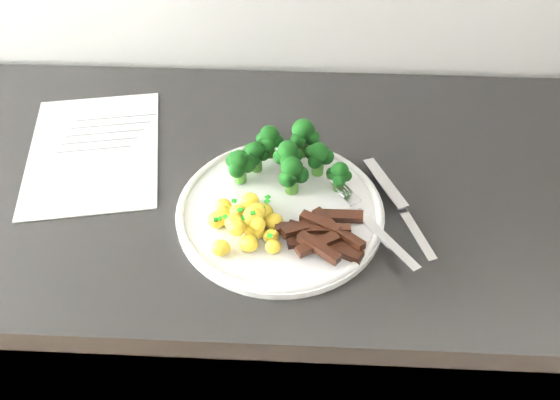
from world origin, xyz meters
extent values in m
cube|color=black|center=(0.07, 1.68, 0.45)|extent=(2.39, 0.60, 0.90)
cube|color=silver|center=(-0.17, 1.73, 0.90)|extent=(0.26, 0.33, 0.00)
cube|color=slate|center=(-0.16, 1.82, 0.90)|extent=(0.14, 0.03, 0.00)
cube|color=slate|center=(-0.16, 1.80, 0.90)|extent=(0.13, 0.03, 0.00)
cube|color=slate|center=(-0.16, 1.77, 0.90)|extent=(0.13, 0.03, 0.00)
cube|color=slate|center=(-0.17, 1.75, 0.90)|extent=(0.12, 0.03, 0.00)
cube|color=slate|center=(-0.17, 1.73, 0.90)|extent=(0.12, 0.03, 0.00)
cylinder|color=white|center=(0.14, 1.60, 0.90)|extent=(0.31, 0.31, 0.01)
torus|color=white|center=(0.14, 1.60, 0.91)|extent=(0.30, 0.30, 0.01)
cylinder|color=#315F1C|center=(0.15, 1.67, 0.93)|extent=(0.02, 0.02, 0.03)
sphere|color=black|center=(0.16, 1.67, 0.95)|extent=(0.02, 0.02, 0.02)
sphere|color=black|center=(0.15, 1.68, 0.95)|extent=(0.02, 0.02, 0.02)
sphere|color=black|center=(0.14, 1.67, 0.95)|extent=(0.02, 0.02, 0.02)
sphere|color=black|center=(0.15, 1.66, 0.95)|extent=(0.03, 0.03, 0.03)
sphere|color=black|center=(0.15, 1.67, 0.96)|extent=(0.03, 0.03, 0.03)
cylinder|color=#315F1C|center=(0.20, 1.68, 0.92)|extent=(0.02, 0.02, 0.03)
sphere|color=black|center=(0.21, 1.68, 0.94)|extent=(0.03, 0.03, 0.03)
sphere|color=black|center=(0.19, 1.69, 0.94)|extent=(0.03, 0.03, 0.03)
sphere|color=black|center=(0.19, 1.67, 0.94)|extent=(0.02, 0.02, 0.02)
sphere|color=black|center=(0.20, 1.68, 0.95)|extent=(0.03, 0.03, 0.03)
cylinder|color=#315F1C|center=(0.10, 1.68, 0.92)|extent=(0.02, 0.02, 0.02)
sphere|color=black|center=(0.11, 1.69, 0.94)|extent=(0.02, 0.02, 0.02)
sphere|color=black|center=(0.09, 1.69, 0.94)|extent=(0.03, 0.03, 0.03)
sphere|color=black|center=(0.10, 1.67, 0.94)|extent=(0.02, 0.02, 0.02)
sphere|color=black|center=(0.10, 1.68, 0.95)|extent=(0.03, 0.03, 0.03)
cylinder|color=#315F1C|center=(0.17, 1.71, 0.93)|extent=(0.02, 0.02, 0.03)
sphere|color=black|center=(0.19, 1.71, 0.96)|extent=(0.02, 0.02, 0.02)
sphere|color=black|center=(0.17, 1.73, 0.96)|extent=(0.03, 0.03, 0.03)
sphere|color=black|center=(0.17, 1.70, 0.96)|extent=(0.03, 0.03, 0.03)
sphere|color=black|center=(0.17, 1.71, 0.97)|extent=(0.03, 0.03, 0.03)
cylinder|color=#315F1C|center=(0.12, 1.71, 0.93)|extent=(0.02, 0.02, 0.03)
sphere|color=black|center=(0.13, 1.71, 0.95)|extent=(0.02, 0.02, 0.02)
sphere|color=black|center=(0.12, 1.72, 0.95)|extent=(0.02, 0.02, 0.02)
sphere|color=black|center=(0.11, 1.71, 0.95)|extent=(0.02, 0.02, 0.02)
sphere|color=black|center=(0.12, 1.70, 0.95)|extent=(0.02, 0.02, 0.02)
sphere|color=black|center=(0.12, 1.71, 0.96)|extent=(0.03, 0.03, 0.03)
cylinder|color=#315F1C|center=(0.23, 1.65, 0.92)|extent=(0.02, 0.02, 0.02)
sphere|color=black|center=(0.24, 1.65, 0.94)|extent=(0.02, 0.02, 0.02)
sphere|color=black|center=(0.23, 1.66, 0.94)|extent=(0.02, 0.02, 0.02)
sphere|color=black|center=(0.22, 1.65, 0.94)|extent=(0.02, 0.02, 0.02)
sphere|color=black|center=(0.23, 1.64, 0.94)|extent=(0.02, 0.02, 0.02)
sphere|color=black|center=(0.23, 1.65, 0.95)|extent=(0.03, 0.03, 0.03)
cylinder|color=#315F1C|center=(0.08, 1.66, 0.92)|extent=(0.02, 0.02, 0.03)
sphere|color=black|center=(0.09, 1.66, 0.94)|extent=(0.03, 0.03, 0.03)
sphere|color=black|center=(0.07, 1.67, 0.94)|extent=(0.03, 0.03, 0.03)
sphere|color=black|center=(0.08, 1.65, 0.94)|extent=(0.03, 0.03, 0.03)
sphere|color=black|center=(0.08, 1.66, 0.95)|extent=(0.03, 0.03, 0.03)
cylinder|color=#315F1C|center=(0.16, 1.64, 0.92)|extent=(0.02, 0.02, 0.03)
sphere|color=black|center=(0.17, 1.64, 0.94)|extent=(0.03, 0.03, 0.03)
sphere|color=black|center=(0.16, 1.65, 0.95)|extent=(0.03, 0.03, 0.03)
sphere|color=black|center=(0.15, 1.63, 0.95)|extent=(0.03, 0.03, 0.03)
sphere|color=black|center=(0.16, 1.64, 0.96)|extent=(0.03, 0.03, 0.03)
ellipsoid|color=#FFD34B|center=(0.14, 1.52, 0.92)|extent=(0.02, 0.02, 0.02)
ellipsoid|color=#FFD34B|center=(0.11, 1.55, 0.92)|extent=(0.03, 0.02, 0.03)
ellipsoid|color=#FFD34B|center=(0.11, 1.55, 0.92)|extent=(0.03, 0.03, 0.03)
ellipsoid|color=#FFD34B|center=(0.06, 1.57, 0.92)|extent=(0.03, 0.02, 0.02)
ellipsoid|color=#FFD34B|center=(0.06, 1.58, 0.92)|extent=(0.02, 0.02, 0.02)
ellipsoid|color=#FFD34B|center=(0.10, 1.56, 0.92)|extent=(0.03, 0.02, 0.02)
ellipsoid|color=#FFD34B|center=(0.13, 1.54, 0.92)|extent=(0.02, 0.02, 0.02)
ellipsoid|color=#FFD34B|center=(0.06, 1.57, 0.92)|extent=(0.02, 0.02, 0.02)
ellipsoid|color=#FFD34B|center=(0.11, 1.56, 0.92)|extent=(0.02, 0.02, 0.02)
ellipsoid|color=#FFD34B|center=(0.08, 1.55, 0.93)|extent=(0.03, 0.02, 0.02)
ellipsoid|color=#FFD34B|center=(0.06, 1.59, 0.92)|extent=(0.02, 0.02, 0.02)
ellipsoid|color=#FFD34B|center=(0.11, 1.56, 0.94)|extent=(0.03, 0.03, 0.02)
ellipsoid|color=#FFD34B|center=(0.11, 1.57, 0.94)|extent=(0.03, 0.02, 0.02)
ellipsoid|color=#FFD34B|center=(0.12, 1.58, 0.92)|extent=(0.03, 0.03, 0.02)
ellipsoid|color=#FFD34B|center=(0.10, 1.55, 0.93)|extent=(0.02, 0.02, 0.02)
ellipsoid|color=#FFD34B|center=(0.05, 1.57, 0.92)|extent=(0.03, 0.02, 0.02)
ellipsoid|color=#FFD34B|center=(0.07, 1.51, 0.92)|extent=(0.03, 0.02, 0.02)
ellipsoid|color=#FFD34B|center=(0.05, 1.56, 0.92)|extent=(0.03, 0.02, 0.02)
ellipsoid|color=#FFD34B|center=(0.10, 1.60, 0.92)|extent=(0.03, 0.03, 0.02)
ellipsoid|color=#FFD34B|center=(0.10, 1.52, 0.92)|extent=(0.03, 0.03, 0.02)
ellipsoid|color=#FFD34B|center=(0.09, 1.54, 0.93)|extent=(0.02, 0.02, 0.02)
ellipsoid|color=#FFD34B|center=(0.11, 1.55, 0.93)|extent=(0.02, 0.02, 0.02)
ellipsoid|color=#FFD34B|center=(0.08, 1.57, 0.93)|extent=(0.02, 0.02, 0.02)
ellipsoid|color=#FFD34B|center=(0.13, 1.57, 0.92)|extent=(0.03, 0.03, 0.02)
cube|color=#106E10|center=(0.09, 1.57, 0.94)|extent=(0.01, 0.01, 0.00)
cube|color=#106E10|center=(0.12, 1.57, 0.94)|extent=(0.01, 0.01, 0.00)
cube|color=#106E10|center=(0.10, 1.56, 0.94)|extent=(0.01, 0.01, 0.00)
cube|color=#106E10|center=(0.12, 1.58, 0.94)|extent=(0.01, 0.01, 0.00)
cube|color=#106E10|center=(0.06, 1.55, 0.94)|extent=(0.01, 0.01, 0.00)
cube|color=#106E10|center=(0.13, 1.52, 0.94)|extent=(0.01, 0.01, 0.00)
cube|color=#106E10|center=(0.09, 1.56, 0.94)|extent=(0.01, 0.01, 0.00)
cube|color=#106E10|center=(0.10, 1.55, 0.94)|extent=(0.01, 0.01, 0.00)
cube|color=#106E10|center=(0.07, 1.55, 0.94)|extent=(0.01, 0.01, 0.00)
cube|color=#106E10|center=(0.09, 1.55, 0.94)|extent=(0.01, 0.01, 0.00)
cube|color=#106E10|center=(0.12, 1.59, 0.94)|extent=(0.01, 0.01, 0.00)
cube|color=#106E10|center=(0.11, 1.56, 0.95)|extent=(0.01, 0.01, 0.00)
cube|color=#106E10|center=(0.06, 1.55, 0.94)|extent=(0.01, 0.01, 0.00)
cube|color=#106E10|center=(0.08, 1.58, 0.95)|extent=(0.01, 0.01, 0.00)
cube|color=black|center=(0.22, 1.53, 0.91)|extent=(0.06, 0.03, 0.02)
cube|color=black|center=(0.22, 1.56, 0.91)|extent=(0.06, 0.07, 0.02)
cube|color=black|center=(0.18, 1.54, 0.91)|extent=(0.06, 0.03, 0.01)
cube|color=black|center=(0.19, 1.55, 0.91)|extent=(0.08, 0.04, 0.01)
cube|color=black|center=(0.23, 1.54, 0.92)|extent=(0.06, 0.06, 0.02)
cube|color=black|center=(0.23, 1.58, 0.92)|extent=(0.07, 0.02, 0.02)
cube|color=black|center=(0.22, 1.52, 0.92)|extent=(0.07, 0.05, 0.02)
cube|color=black|center=(0.19, 1.54, 0.91)|extent=(0.08, 0.04, 0.01)
cube|color=black|center=(0.23, 1.54, 0.92)|extent=(0.07, 0.06, 0.02)
cube|color=black|center=(0.20, 1.51, 0.93)|extent=(0.06, 0.05, 0.01)
cube|color=black|center=(0.18, 1.56, 0.92)|extent=(0.07, 0.05, 0.02)
cube|color=black|center=(0.21, 1.55, 0.92)|extent=(0.06, 0.01, 0.02)
cube|color=black|center=(0.18, 1.55, 0.92)|extent=(0.08, 0.02, 0.01)
cube|color=black|center=(0.20, 1.52, 0.92)|extent=(0.06, 0.05, 0.01)
cube|color=black|center=(0.20, 1.56, 0.93)|extent=(0.06, 0.04, 0.01)
cube|color=silver|center=(0.29, 1.54, 0.92)|extent=(0.09, 0.13, 0.02)
cube|color=silver|center=(0.25, 1.62, 0.92)|extent=(0.03, 0.04, 0.01)
cylinder|color=silver|center=(0.24, 1.65, 0.92)|extent=(0.03, 0.04, 0.00)
cylinder|color=silver|center=(0.23, 1.64, 0.92)|extent=(0.03, 0.04, 0.00)
cylinder|color=silver|center=(0.23, 1.64, 0.92)|extent=(0.03, 0.04, 0.00)
cylinder|color=silver|center=(0.22, 1.64, 0.92)|extent=(0.03, 0.04, 0.00)
cube|color=silver|center=(0.30, 1.66, 0.91)|extent=(0.06, 0.12, 0.01)
cube|color=silver|center=(0.34, 1.57, 0.90)|extent=(0.05, 0.10, 0.02)
camera|label=1|loc=(0.17, 1.01, 1.54)|focal=37.71mm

